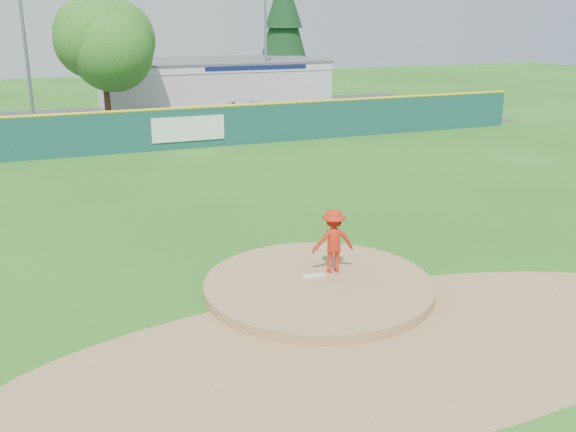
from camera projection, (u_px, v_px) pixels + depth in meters
name	position (u px, v px, depth m)	size (l,w,h in m)	color
ground	(318.00, 291.00, 15.40)	(120.00, 120.00, 0.00)	#286B19
pitchers_mound	(318.00, 291.00, 15.40)	(5.50, 5.50, 0.50)	#9E774C
pitching_rubber	(314.00, 276.00, 15.59)	(0.60, 0.15, 0.04)	white
infield_dirt_arc	(380.00, 348.00, 12.74)	(15.40, 15.40, 0.01)	#9E774C
parking_lot	(139.00, 122.00, 39.37)	(44.00, 16.00, 0.02)	#38383A
pitcher	(333.00, 241.00, 15.69)	(1.03, 0.59, 1.60)	red
van	(253.00, 111.00, 38.78)	(2.45, 5.32, 1.48)	white
pool_building_grp	(212.00, 84.00, 45.40)	(15.20, 8.20, 3.31)	silver
fence_banners	(54.00, 137.00, 29.20)	(16.02, 0.04, 1.20)	#570C12
outfield_fence	(167.00, 128.00, 31.05)	(40.00, 0.14, 2.07)	#154643
deciduous_tree	(103.00, 48.00, 35.53)	(5.60, 5.60, 7.36)	#382314
conifer_tree	(284.00, 25.00, 50.23)	(4.40, 4.40, 9.50)	#382314
light_pole_left	(22.00, 20.00, 35.46)	(1.75, 0.25, 11.00)	gray
light_pole_right	(265.00, 27.00, 42.62)	(1.75, 0.25, 10.00)	gray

